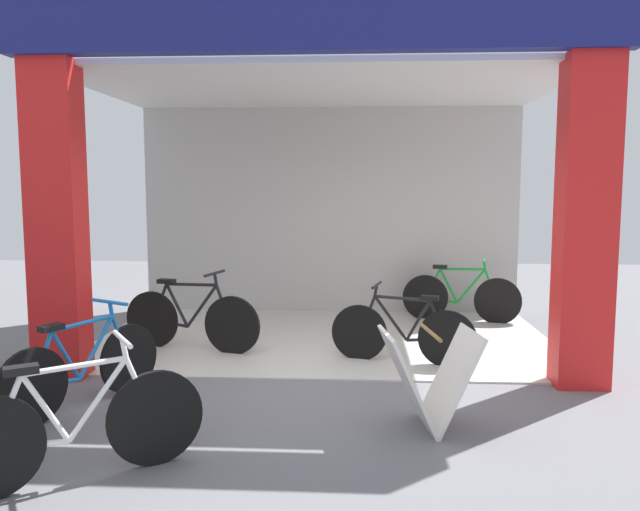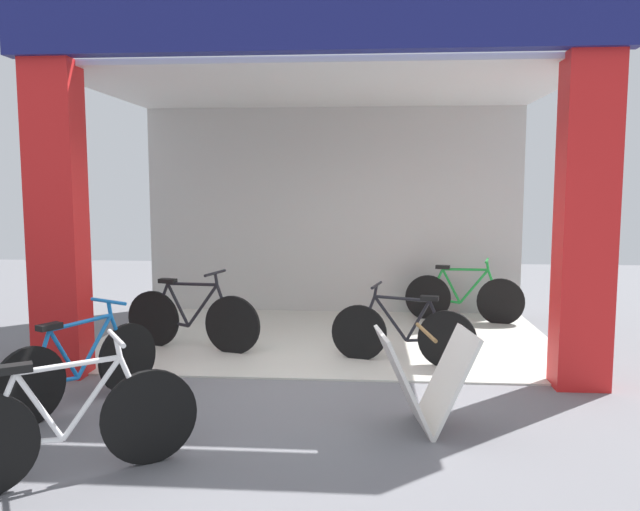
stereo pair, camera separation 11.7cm
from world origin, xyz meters
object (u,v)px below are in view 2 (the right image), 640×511
(bicycle_inside_2, at_px, (403,333))
(bicycle_parked_0, at_px, (70,425))
(bicycle_inside_0, at_px, (463,297))
(bicycle_parked_1, at_px, (82,367))
(sandwich_board_sign, at_px, (425,380))
(bicycle_inside_1, at_px, (192,319))

(bicycle_inside_2, distance_m, bicycle_parked_0, 3.68)
(bicycle_inside_0, distance_m, bicycle_inside_2, 2.37)
(bicycle_parked_1, height_order, sandwich_board_sign, bicycle_parked_1)
(bicycle_inside_0, relative_size, sandwich_board_sign, 1.98)
(bicycle_inside_2, xyz_separation_m, bicycle_parked_0, (-2.31, -2.86, 0.02))
(bicycle_parked_0, bearing_deg, bicycle_inside_0, 56.91)
(bicycle_inside_0, relative_size, bicycle_parked_1, 1.10)
(bicycle_inside_1, relative_size, bicycle_parked_0, 1.17)
(bicycle_inside_0, distance_m, bicycle_parked_1, 5.32)
(bicycle_inside_1, relative_size, bicycle_parked_1, 1.14)
(bicycle_parked_0, bearing_deg, bicycle_inside_2, 51.09)
(sandwich_board_sign, bearing_deg, bicycle_parked_0, -156.04)
(bicycle_parked_1, relative_size, sandwich_board_sign, 1.80)
(bicycle_inside_0, bearing_deg, bicycle_parked_0, -123.09)
(bicycle_inside_0, height_order, sandwich_board_sign, bicycle_inside_0)
(bicycle_inside_0, height_order, bicycle_parked_0, bicycle_parked_0)
(bicycle_inside_2, height_order, sandwich_board_sign, bicycle_inside_2)
(bicycle_parked_0, bearing_deg, bicycle_parked_1, 111.86)
(bicycle_inside_0, distance_m, bicycle_parked_0, 6.00)
(bicycle_inside_2, xyz_separation_m, sandwich_board_sign, (0.08, -1.80, 0.05))
(sandwich_board_sign, bearing_deg, bicycle_inside_2, 92.39)
(bicycle_inside_1, xyz_separation_m, bicycle_parked_0, (0.11, -3.26, -0.01))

